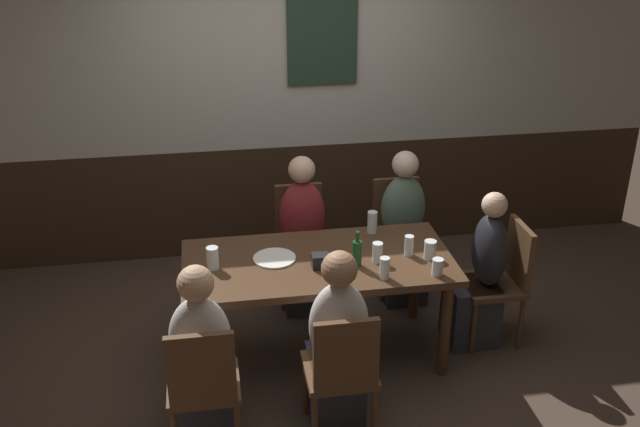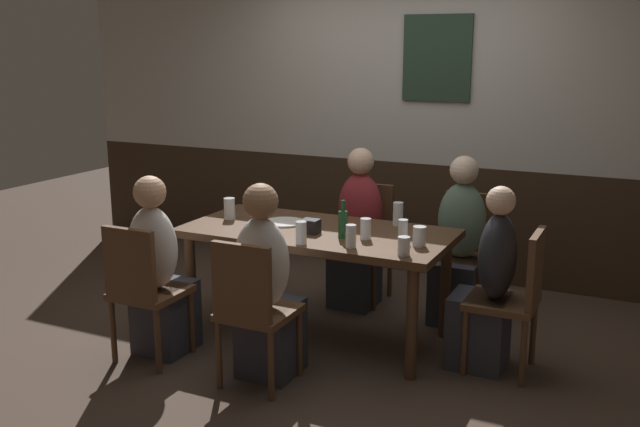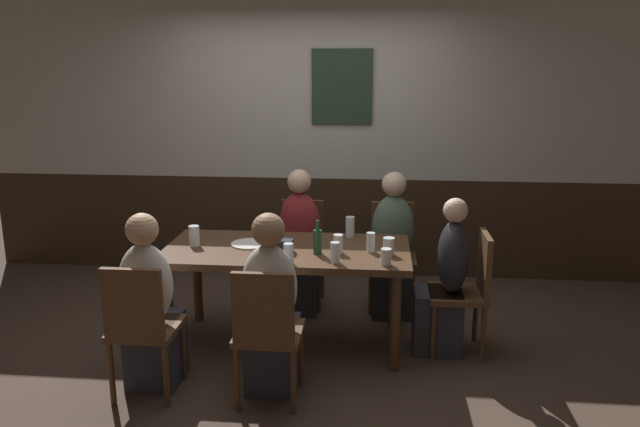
{
  "view_description": "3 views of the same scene",
  "coord_description": "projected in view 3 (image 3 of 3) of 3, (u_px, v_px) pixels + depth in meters",
  "views": [
    {
      "loc": [
        -0.66,
        -4.09,
        3.0
      ],
      "look_at": [
        -0.0,
        -0.09,
        1.11
      ],
      "focal_mm": 40.72,
      "sensor_mm": 36.0,
      "label": 1
    },
    {
      "loc": [
        1.98,
        -4.08,
        1.92
      ],
      "look_at": [
        0.06,
        -0.09,
        0.87
      ],
      "focal_mm": 40.17,
      "sensor_mm": 36.0,
      "label": 2
    },
    {
      "loc": [
        0.63,
        -4.21,
        2.04
      ],
      "look_at": [
        0.24,
        0.03,
        0.99
      ],
      "focal_mm": 34.74,
      "sensor_mm": 36.0,
      "label": 3
    }
  ],
  "objects": [
    {
      "name": "beer_glass_tall",
      "position": [
        194.0,
        237.0,
        4.47
      ],
      "size": [
        0.08,
        0.08,
        0.15
      ],
      "color": "silver",
      "rests_on": "dining_table"
    },
    {
      "name": "person_head_east",
      "position": [
        445.0,
        288.0,
        4.4
      ],
      "size": [
        0.37,
        0.34,
        1.13
      ],
      "color": "#2D2D38",
      "rests_on": "ground_plane"
    },
    {
      "name": "wall_back",
      "position": [
        311.0,
        141.0,
        5.89
      ],
      "size": [
        6.4,
        0.13,
        2.6
      ],
      "color": "#332316",
      "rests_on": "ground_plane"
    },
    {
      "name": "chair_head_east",
      "position": [
        468.0,
        286.0,
        4.37
      ],
      "size": [
        0.4,
        0.4,
        0.88
      ],
      "color": "#513521",
      "rests_on": "ground_plane"
    },
    {
      "name": "condiment_caddy",
      "position": [
        285.0,
        246.0,
        4.32
      ],
      "size": [
        0.11,
        0.09,
        0.09
      ],
      "primitive_type": "cube",
      "color": "black",
      "rests_on": "dining_table"
    },
    {
      "name": "tumbler_short",
      "position": [
        386.0,
        257.0,
        4.05
      ],
      "size": [
        0.07,
        0.07,
        0.11
      ],
      "color": "silver",
      "rests_on": "dining_table"
    },
    {
      "name": "dining_table",
      "position": [
        287.0,
        259.0,
        4.45
      ],
      "size": [
        1.75,
        0.86,
        0.74
      ],
      "color": "#472D1C",
      "rests_on": "ground_plane"
    },
    {
      "name": "chair_right_far",
      "position": [
        392.0,
        249.0,
        5.24
      ],
      "size": [
        0.4,
        0.4,
        0.88
      ],
      "color": "#513521",
      "rests_on": "ground_plane"
    },
    {
      "name": "chair_mid_near",
      "position": [
        267.0,
        328.0,
        3.68
      ],
      "size": [
        0.4,
        0.4,
        0.88
      ],
      "color": "#513521",
      "rests_on": "ground_plane"
    },
    {
      "name": "tumbler_water",
      "position": [
        338.0,
        245.0,
        4.3
      ],
      "size": [
        0.07,
        0.07,
        0.13
      ],
      "color": "silver",
      "rests_on": "dining_table"
    },
    {
      "name": "beer_bottle_green",
      "position": [
        318.0,
        241.0,
        4.28
      ],
      "size": [
        0.06,
        0.06,
        0.24
      ],
      "color": "#194723",
      "rests_on": "dining_table"
    },
    {
      "name": "person_right_far",
      "position": [
        392.0,
        254.0,
        5.08
      ],
      "size": [
        0.34,
        0.37,
        1.18
      ],
      "color": "#2D2D38",
      "rests_on": "ground_plane"
    },
    {
      "name": "plate_white_large",
      "position": [
        250.0,
        244.0,
        4.51
      ],
      "size": [
        0.28,
        0.28,
        0.01
      ],
      "primitive_type": "cylinder",
      "color": "white",
      "rests_on": "dining_table"
    },
    {
      "name": "beer_glass_half",
      "position": [
        289.0,
        255.0,
        4.06
      ],
      "size": [
        0.07,
        0.07,
        0.14
      ],
      "color": "silver",
      "rests_on": "dining_table"
    },
    {
      "name": "ground_plane",
      "position": [
        288.0,
        343.0,
        4.61
      ],
      "size": [
        12.0,
        12.0,
        0.0
      ],
      "primitive_type": "plane",
      "color": "#423328"
    },
    {
      "name": "pint_glass_stout",
      "position": [
        350.0,
        228.0,
        4.7
      ],
      "size": [
        0.07,
        0.07,
        0.16
      ],
      "color": "silver",
      "rests_on": "dining_table"
    },
    {
      "name": "person_left_near",
      "position": [
        151.0,
        314.0,
        3.9
      ],
      "size": [
        0.34,
        0.37,
        1.16
      ],
      "color": "#2D2D38",
      "rests_on": "ground_plane"
    },
    {
      "name": "highball_clear",
      "position": [
        389.0,
        247.0,
        4.27
      ],
      "size": [
        0.08,
        0.08,
        0.12
      ],
      "color": "silver",
      "rests_on": "dining_table"
    },
    {
      "name": "chair_left_near",
      "position": [
        141.0,
        323.0,
        3.75
      ],
      "size": [
        0.4,
        0.4,
        0.88
      ],
      "color": "#513521",
      "rests_on": "ground_plane"
    },
    {
      "name": "person_mid_far",
      "position": [
        299.0,
        251.0,
        5.15
      ],
      "size": [
        0.34,
        0.37,
        1.18
      ],
      "color": "#2D2D38",
      "rests_on": "ground_plane"
    },
    {
      "name": "pint_glass_pale",
      "position": [
        371.0,
        243.0,
        4.33
      ],
      "size": [
        0.06,
        0.06,
        0.14
      ],
      "color": "silver",
      "rests_on": "dining_table"
    },
    {
      "name": "pint_glass_amber",
      "position": [
        335.0,
        254.0,
        4.09
      ],
      "size": [
        0.06,
        0.06,
        0.14
      ],
      "color": "silver",
      "rests_on": "dining_table"
    },
    {
      "name": "person_mid_near",
      "position": [
        271.0,
        317.0,
        3.83
      ],
      "size": [
        0.34,
        0.37,
        1.17
      ],
      "color": "#2D2D38",
      "rests_on": "ground_plane"
    },
    {
      "name": "chair_mid_far",
      "position": [
        302.0,
        246.0,
        5.31
      ],
      "size": [
        0.4,
        0.4,
        0.88
      ],
      "color": "#513521",
      "rests_on": "ground_plane"
    }
  ]
}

